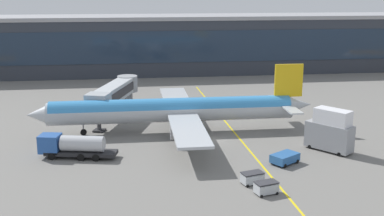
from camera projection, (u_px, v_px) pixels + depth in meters
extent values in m
plane|color=slate|center=(214.00, 141.00, 75.23)|extent=(700.00, 700.00, 0.00)
cube|color=yellow|center=(238.00, 136.00, 77.67)|extent=(2.67, 79.97, 0.01)
cube|color=#2D333D|center=(245.00, 45.00, 137.09)|extent=(186.80, 17.12, 14.75)
cube|color=#1E2D42|center=(253.00, 46.00, 128.62)|extent=(181.20, 0.16, 8.26)
cube|color=#99999E|center=(246.00, 17.00, 135.17)|extent=(190.54, 17.46, 1.00)
cylinder|color=#B2B7BC|center=(172.00, 111.00, 79.03)|extent=(39.98, 3.81, 3.66)
cylinder|color=#388CD1|center=(172.00, 109.00, 78.95)|extent=(39.18, 3.66, 3.51)
cone|color=#B2B7BC|center=(38.00, 115.00, 76.48)|extent=(3.67, 3.49, 3.48)
cone|color=#B2B7BC|center=(299.00, 105.00, 81.52)|extent=(4.40, 3.13, 3.11)
cube|color=gold|center=(289.00, 80.00, 80.26)|extent=(4.76, 0.38, 5.49)
cube|color=#B2B7BC|center=(292.00, 109.00, 77.66)|extent=(2.02, 5.86, 0.24)
cube|color=#B2B7BC|center=(278.00, 99.00, 84.70)|extent=(2.02, 5.86, 0.24)
cube|color=#B2B7BC|center=(188.00, 130.00, 69.44)|extent=(4.86, 16.80, 0.40)
cube|color=#B2B7BC|center=(176.00, 98.00, 89.12)|extent=(4.86, 16.80, 0.40)
cylinder|color=#939399|center=(180.00, 133.00, 72.55)|extent=(2.82, 2.02, 2.01)
cylinder|color=#939399|center=(172.00, 109.00, 86.41)|extent=(2.82, 2.02, 2.01)
cylinder|color=black|center=(84.00, 132.00, 78.07)|extent=(1.00, 0.40, 1.00)
cylinder|color=slate|center=(83.00, 127.00, 77.85)|extent=(0.20, 0.20, 1.81)
cylinder|color=black|center=(188.00, 131.00, 78.50)|extent=(1.00, 0.40, 1.00)
cylinder|color=slate|center=(188.00, 126.00, 78.28)|extent=(0.20, 0.20, 1.81)
cylinder|color=black|center=(186.00, 126.00, 81.67)|extent=(1.00, 0.40, 1.00)
cylinder|color=slate|center=(186.00, 121.00, 81.45)|extent=(0.20, 0.20, 1.81)
cube|color=#B2B7BC|center=(114.00, 92.00, 86.79)|extent=(7.64, 16.21, 2.80)
cube|color=#232328|center=(114.00, 92.00, 86.78)|extent=(6.99, 13.79, 1.54)
cube|color=#9EA3A8|center=(98.00, 102.00, 79.13)|extent=(4.39, 4.13, 2.94)
cylinder|color=#4C4C51|center=(99.00, 121.00, 79.90)|extent=(0.70, 0.70, 3.54)
cube|color=#262628|center=(99.00, 130.00, 80.29)|extent=(2.25, 2.25, 0.30)
cylinder|color=gray|center=(128.00, 84.00, 94.45)|extent=(3.90, 3.90, 3.08)
cylinder|color=gray|center=(128.00, 99.00, 95.22)|extent=(1.80, 1.80, 3.54)
cube|color=#232326|center=(81.00, 153.00, 67.73)|extent=(10.30, 4.53, 0.50)
cube|color=#26519E|center=(50.00, 143.00, 67.77)|extent=(3.26, 3.03, 2.50)
cube|color=black|center=(41.00, 140.00, 67.75)|extent=(0.64, 2.28, 1.12)
cylinder|color=#B7BABF|center=(83.00, 144.00, 67.38)|extent=(6.33, 3.40, 2.20)
cylinder|color=black|center=(52.00, 156.00, 66.94)|extent=(1.05, 0.55, 1.00)
cylinder|color=black|center=(58.00, 151.00, 69.24)|extent=(1.05, 0.55, 1.00)
cylinder|color=black|center=(81.00, 157.00, 66.62)|extent=(1.05, 0.55, 1.00)
cylinder|color=black|center=(86.00, 152.00, 68.91)|extent=(1.05, 0.55, 1.00)
cylinder|color=black|center=(96.00, 158.00, 66.45)|extent=(1.05, 0.55, 1.00)
cylinder|color=black|center=(100.00, 152.00, 68.75)|extent=(1.05, 0.55, 1.00)
cube|color=#285B9E|center=(285.00, 158.00, 65.44)|extent=(4.44, 4.02, 1.10)
cube|color=black|center=(280.00, 158.00, 64.79)|extent=(2.25, 2.46, 0.33)
cylinder|color=black|center=(284.00, 166.00, 63.97)|extent=(0.64, 0.54, 0.60)
cylinder|color=black|center=(272.00, 162.00, 65.49)|extent=(0.64, 0.54, 0.60)
cylinder|color=black|center=(297.00, 161.00, 65.66)|extent=(0.64, 0.54, 0.60)
cylinder|color=black|center=(285.00, 157.00, 67.18)|extent=(0.64, 0.54, 0.60)
cube|color=gray|center=(329.00, 136.00, 70.32)|extent=(6.15, 6.90, 3.80)
cube|color=silver|center=(333.00, 117.00, 69.36)|extent=(5.01, 5.48, 2.20)
cylinder|color=black|center=(310.00, 147.00, 71.64)|extent=(0.57, 0.63, 0.60)
cylinder|color=black|center=(318.00, 143.00, 73.19)|extent=(0.57, 0.63, 0.60)
cylinder|color=black|center=(339.00, 154.00, 68.39)|extent=(0.57, 0.63, 0.60)
cylinder|color=black|center=(347.00, 151.00, 69.94)|extent=(0.57, 0.63, 0.60)
cube|color=#B2B7BC|center=(266.00, 188.00, 55.89)|extent=(2.91, 2.15, 1.10)
cube|color=#333338|center=(266.00, 182.00, 55.72)|extent=(2.97, 2.19, 0.10)
cylinder|color=black|center=(262.00, 196.00, 54.96)|extent=(0.38, 0.21, 0.36)
cylinder|color=black|center=(255.00, 191.00, 56.30)|extent=(0.38, 0.21, 0.36)
cylinder|color=black|center=(277.00, 193.00, 55.74)|extent=(0.38, 0.21, 0.36)
cylinder|color=black|center=(270.00, 189.00, 57.08)|extent=(0.38, 0.21, 0.36)
cube|color=#B2B7BC|center=(252.00, 178.00, 58.74)|extent=(2.91, 2.15, 1.10)
cube|color=#333338|center=(252.00, 173.00, 58.57)|extent=(2.97, 2.19, 0.10)
cylinder|color=black|center=(248.00, 186.00, 57.81)|extent=(0.38, 0.21, 0.36)
cylinder|color=black|center=(242.00, 181.00, 59.15)|extent=(0.38, 0.21, 0.36)
cylinder|color=black|center=(263.00, 183.00, 58.60)|extent=(0.38, 0.21, 0.36)
cylinder|color=black|center=(256.00, 179.00, 59.94)|extent=(0.38, 0.21, 0.36)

